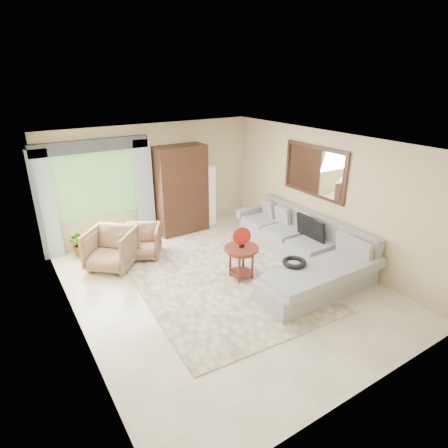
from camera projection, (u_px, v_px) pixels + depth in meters
ground at (223, 285)px, 6.89m from camera, size 6.00×6.00×0.00m
area_rug at (222, 279)px, 7.09m from camera, size 3.23×4.17×0.02m
sectional_sofa at (302, 252)px, 7.53m from camera, size 2.30×3.46×0.90m
tv_screen at (311, 228)px, 7.57m from camera, size 0.14×0.74×0.48m
garden_hose at (294, 262)px, 6.57m from camera, size 0.43×0.43×0.09m
coffee_table at (241, 262)px, 7.02m from camera, size 0.65×0.65×0.65m
red_disc at (242, 236)px, 6.82m from camera, size 0.33×0.15×0.34m
armchair_left at (111, 249)px, 7.41m from camera, size 1.24×1.24×0.81m
armchair_right at (142, 242)px, 7.85m from camera, size 1.01×1.02×0.69m
potted_plant at (81, 242)px, 7.96m from camera, size 0.58×0.52×0.58m
armoire at (181, 190)px, 8.90m from camera, size 1.20×0.55×2.10m
floor_lamp at (209, 196)px, 9.45m from camera, size 0.24×0.24×1.50m
window at (96, 185)px, 8.02m from camera, size 1.80×0.04×1.40m
curtain_left at (46, 206)px, 7.52m from camera, size 0.40×0.08×2.30m
curtain_right at (145, 190)px, 8.56m from camera, size 0.40×0.08×2.30m
valance at (91, 146)px, 7.64m from camera, size 2.40×0.12×0.26m
wall_mirror at (314, 171)px, 7.73m from camera, size 0.05×1.70×1.05m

